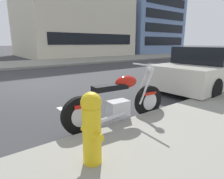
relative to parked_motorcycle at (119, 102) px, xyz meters
The scene contains 8 objects.
ground_plane 4.88m from the parked_motorcycle, 96.77° to the left, with size 260.00×260.00×0.00m, color #333335.
sidewalk_far_curb 16.72m from the parked_motorcycle, 46.88° to the left, with size 120.00×5.00×0.14m, color gray.
parking_stall_stripe 0.90m from the parked_motorcycle, 136.50° to the left, with size 0.12×2.20×0.01m, color silver.
parked_motorcycle is the anchor object (origin of this frame).
parked_car_second_in_row 4.62m from the parked_motorcycle, ahead, with size 4.77×2.04×1.42m.
fire_hydrant 1.50m from the parked_motorcycle, 141.74° to the right, with size 0.24×0.36×0.87m.
townhouse_behind_pole 22.10m from the parked_motorcycle, 66.68° to the left, with size 11.67×10.98×8.88m.
townhouse_far_uphill 28.76m from the parked_motorcycle, 45.33° to the left, with size 9.44×11.64×8.28m.
Camera 1 is at (-1.63, -7.49, 1.53)m, focal length 30.40 mm.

